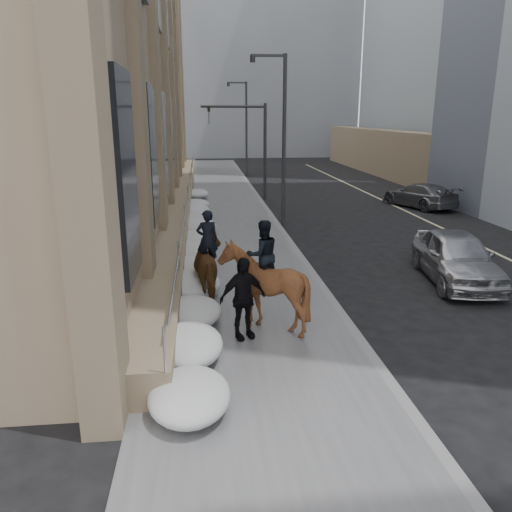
% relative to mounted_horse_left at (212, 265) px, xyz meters
% --- Properties ---
extents(ground, '(140.00, 140.00, 0.00)m').
position_rel_mounted_horse_left_xyz_m(ground, '(0.85, -3.77, -1.13)').
color(ground, black).
rests_on(ground, ground).
extents(sidewalk, '(5.00, 80.00, 0.12)m').
position_rel_mounted_horse_left_xyz_m(sidewalk, '(0.85, 6.23, -1.07)').
color(sidewalk, '#515153').
rests_on(sidewalk, ground).
extents(curb, '(0.24, 80.00, 0.12)m').
position_rel_mounted_horse_left_xyz_m(curb, '(3.47, 6.23, -1.07)').
color(curb, slate).
rests_on(curb, ground).
extents(lane_line, '(0.15, 70.00, 0.01)m').
position_rel_mounted_horse_left_xyz_m(lane_line, '(11.35, 6.23, -1.12)').
color(lane_line, '#BFB78C').
rests_on(lane_line, ground).
extents(limestone_building, '(6.10, 44.00, 18.00)m').
position_rel_mounted_horse_left_xyz_m(limestone_building, '(-4.41, 16.19, 7.78)').
color(limestone_building, '#8F755D').
rests_on(limestone_building, ground).
extents(bg_building_mid, '(30.00, 12.00, 28.00)m').
position_rel_mounted_horse_left_xyz_m(bg_building_mid, '(4.85, 56.23, 12.87)').
color(bg_building_mid, slate).
rests_on(bg_building_mid, ground).
extents(bg_building_far, '(24.00, 12.00, 20.00)m').
position_rel_mounted_horse_left_xyz_m(bg_building_far, '(-5.15, 68.23, 8.87)').
color(bg_building_far, gray).
rests_on(bg_building_far, ground).
extents(streetlight_mid, '(1.71, 0.24, 8.00)m').
position_rel_mounted_horse_left_xyz_m(streetlight_mid, '(3.59, 10.23, 3.45)').
color(streetlight_mid, '#2D2D30').
rests_on(streetlight_mid, ground).
extents(streetlight_far, '(1.71, 0.24, 8.00)m').
position_rel_mounted_horse_left_xyz_m(streetlight_far, '(3.59, 30.23, 3.45)').
color(streetlight_far, '#2D2D30').
rests_on(streetlight_far, ground).
extents(traffic_signal, '(4.10, 0.22, 6.00)m').
position_rel_mounted_horse_left_xyz_m(traffic_signal, '(2.92, 18.23, 2.88)').
color(traffic_signal, '#2D2D30').
rests_on(traffic_signal, ground).
extents(snow_bank, '(1.70, 18.10, 0.76)m').
position_rel_mounted_horse_left_xyz_m(snow_bank, '(-0.57, 4.34, -0.66)').
color(snow_bank, silver).
rests_on(snow_bank, sidewalk).
extents(mounted_horse_left, '(1.38, 2.34, 2.59)m').
position_rel_mounted_horse_left_xyz_m(mounted_horse_left, '(0.00, 0.00, 0.00)').
color(mounted_horse_left, '#472D15').
rests_on(mounted_horse_left, sidewalk).
extents(mounted_horse_right, '(2.21, 2.37, 2.75)m').
position_rel_mounted_horse_left_xyz_m(mounted_horse_right, '(1.21, -2.25, 0.17)').
color(mounted_horse_right, '#4E2B16').
rests_on(mounted_horse_right, sidewalk).
extents(pedestrian, '(1.28, 0.89, 2.01)m').
position_rel_mounted_horse_left_xyz_m(pedestrian, '(0.67, -2.79, -0.00)').
color(pedestrian, black).
rests_on(pedestrian, sidewalk).
extents(car_silver, '(2.72, 5.15, 1.67)m').
position_rel_mounted_horse_left_xyz_m(car_silver, '(7.99, 1.04, -0.29)').
color(car_silver, '#ADAFB5').
rests_on(car_silver, ground).
extents(car_grey, '(3.54, 5.34, 1.44)m').
position_rel_mounted_horse_left_xyz_m(car_grey, '(12.59, 14.34, -0.41)').
color(car_grey, '#5A5D62').
rests_on(car_grey, ground).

